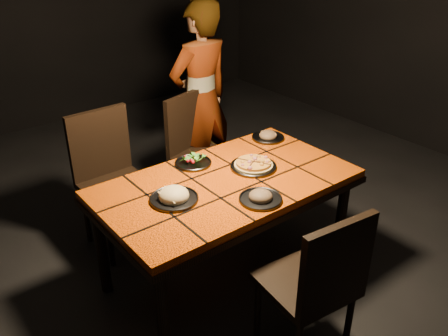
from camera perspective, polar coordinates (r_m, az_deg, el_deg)
room_shell at (r=2.68m, az=0.31°, el=12.70°), size 6.04×7.04×3.08m
dining_table at (r=3.00m, az=0.27°, el=-2.80°), size 1.62×0.92×0.75m
chair_near at (r=2.53m, az=11.26°, el=-13.17°), size 0.48×0.48×0.97m
chair_far_left at (r=3.52m, az=-13.61°, el=-0.37°), size 0.47×0.47×1.02m
chair_far_right at (r=3.91m, az=-3.49°, el=2.83°), size 0.54×0.54×0.96m
diner at (r=4.07m, az=-2.84°, el=8.20°), size 0.64×0.45×1.67m
plate_pizza at (r=3.11m, az=3.56°, el=0.34°), size 0.35×0.35×0.04m
plate_pasta at (r=2.76m, az=-6.05°, el=-3.42°), size 0.29×0.29×0.09m
plate_salad at (r=3.15m, az=-3.74°, el=0.89°), size 0.24×0.24×0.07m
plate_mushroom_a at (r=2.75m, az=4.42°, el=-3.49°), size 0.25×0.25×0.08m
plate_mushroom_b at (r=3.54m, az=5.32°, el=3.87°), size 0.24×0.24×0.08m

